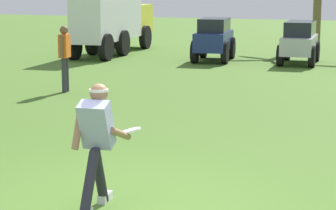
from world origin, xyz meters
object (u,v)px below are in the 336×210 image
Objects in this scene: frisbee_in_flight at (130,131)px; box_truck at (113,20)px; parked_car_slot_a at (214,38)px; frisbee_thrower at (97,140)px; parked_car_slot_b at (300,41)px; teammate_midfield at (65,52)px.

box_truck reaches higher than frisbee_in_flight.
parked_car_slot_a reaches higher than frisbee_in_flight.
box_truck is (-4.06, 0.88, 0.49)m from parked_car_slot_a.
frisbee_thrower is 0.58× the size of parked_car_slot_b.
teammate_midfield is 7.48m from parked_car_slot_a.
parked_car_slot_a is 0.41× the size of box_truck.
box_truck is at bearing 174.39° from parked_car_slot_b.
frisbee_thrower is 0.24× the size of box_truck.
frisbee_thrower is 0.58× the size of parked_car_slot_a.
teammate_midfield is at bearing 121.44° from frisbee_thrower.
box_truck reaches higher than teammate_midfield.
teammate_midfield reaches higher than parked_car_slot_a.
frisbee_in_flight is at bearing -77.88° from parked_car_slot_a.
box_truck is at bearing 114.23° from frisbee_thrower.
frisbee_thrower reaches higher than parked_car_slot_b.
box_truck is at bearing 115.57° from frisbee_in_flight.
parked_car_slot_b is 6.90m from box_truck.
frisbee_in_flight is 14.02m from parked_car_slot_b.
parked_car_slot_a is 2.79m from parked_car_slot_b.
frisbee_in_flight is (0.15, 0.59, -0.01)m from frisbee_thrower.
frisbee_in_flight is 7.88m from teammate_midfield.
parked_car_slot_b reaches higher than frisbee_in_flight.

